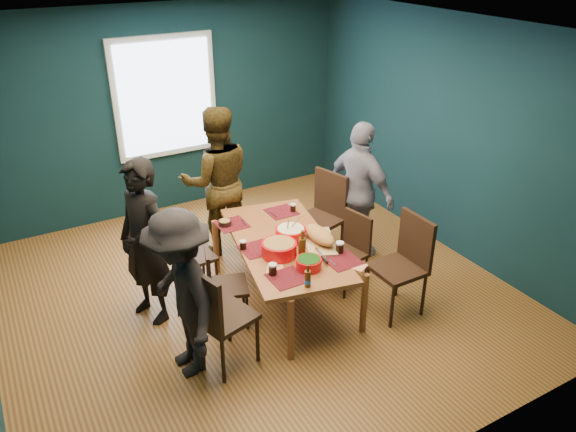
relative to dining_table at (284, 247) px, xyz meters
name	(u,v)px	position (x,y,z in m)	size (l,w,h in m)	color
room	(239,166)	(-0.23, 0.50, 0.75)	(5.01, 5.01, 2.71)	olive
dining_table	(284,247)	(0.00, 0.00, 0.00)	(1.25, 1.96, 0.69)	#95592C
chair_left_far	(187,252)	(-0.81, 0.61, -0.13)	(0.41, 0.41, 0.85)	black
chair_left_mid	(219,280)	(-0.73, -0.03, -0.14)	(0.48, 0.48, 0.84)	black
chair_left_near	(215,312)	(-1.00, -0.60, -0.04)	(0.56, 0.56, 1.01)	black
chair_right_far	(324,210)	(0.84, 0.55, -0.02)	(0.57, 0.57, 1.03)	black
chair_right_mid	(351,245)	(0.76, -0.10, -0.14)	(0.44, 0.44, 0.83)	black
chair_right_near	(406,258)	(0.97, -0.72, -0.03)	(0.46, 0.46, 1.02)	black
person_far_left	(145,243)	(-1.27, 0.41, 0.21)	(0.61, 0.40, 1.66)	black
person_back	(217,181)	(-0.15, 1.31, 0.26)	(0.86, 0.67, 1.76)	black
person_right	(360,192)	(1.19, 0.37, 0.19)	(0.96, 0.40, 1.63)	white
person_near_left	(181,295)	(-1.24, -0.48, 0.14)	(0.99, 0.57, 1.53)	black
bowl_salad	(279,249)	(-0.17, -0.21, 0.14)	(0.34, 0.34, 0.14)	red
bowl_dumpling	(291,233)	(0.08, 0.01, 0.13)	(0.30, 0.30, 0.28)	red
bowl_herbs	(309,263)	(-0.04, -0.54, 0.12)	(0.24, 0.24, 0.10)	red
cutting_board	(320,237)	(0.30, -0.19, 0.13)	(0.48, 0.72, 0.15)	tan
small_bowl	(225,223)	(-0.37, 0.61, 0.10)	(0.14, 0.14, 0.06)	black
beer_bottle_a	(308,279)	(-0.20, -0.79, 0.14)	(0.06, 0.06, 0.22)	#4A2B0D
beer_bottle_b	(302,247)	(0.01, -0.34, 0.17)	(0.07, 0.07, 0.28)	#4A2B0D
cola_glass_a	(273,269)	(-0.38, -0.47, 0.13)	(0.08, 0.08, 0.11)	black
cola_glass_b	(340,247)	(0.36, -0.45, 0.13)	(0.08, 0.08, 0.11)	black
cola_glass_c	(293,207)	(0.42, 0.54, 0.11)	(0.07, 0.07, 0.09)	black
cola_glass_d	(243,245)	(-0.42, 0.07, 0.12)	(0.07, 0.07, 0.09)	black
napkin_a	(314,231)	(0.38, 0.03, 0.07)	(0.13, 0.13, 0.00)	#FF926B
napkin_b	(275,269)	(-0.32, -0.40, 0.07)	(0.15, 0.15, 0.00)	#FF926B
napkin_c	(358,266)	(0.37, -0.74, 0.07)	(0.14, 0.14, 0.00)	#FF926B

